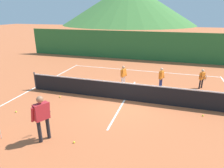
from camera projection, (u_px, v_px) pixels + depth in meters
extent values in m
plane|color=#BC6038|center=(125.00, 100.00, 10.35)|extent=(120.00, 120.00, 0.00)
cube|color=white|center=(141.00, 71.00, 15.53)|extent=(11.40, 0.08, 0.01)
cube|color=white|center=(33.00, 89.00, 11.89)|extent=(0.08, 11.88, 0.01)
cube|color=white|center=(125.00, 100.00, 10.35)|extent=(0.08, 5.94, 0.01)
cylinder|color=#333338|center=(35.00, 81.00, 11.65)|extent=(0.08, 0.08, 1.05)
cube|color=black|center=(125.00, 92.00, 10.19)|extent=(10.86, 0.02, 0.92)
cube|color=white|center=(125.00, 83.00, 10.03)|extent=(10.86, 0.03, 0.06)
cylinder|color=black|center=(40.00, 132.00, 6.86)|extent=(0.13, 0.13, 0.85)
cylinder|color=black|center=(48.00, 128.00, 7.08)|extent=(0.13, 0.13, 0.85)
cube|color=#B2262D|center=(41.00, 111.00, 6.72)|extent=(0.44, 0.56, 0.60)
sphere|color=#996B4C|center=(40.00, 99.00, 6.57)|extent=(0.24, 0.24, 0.24)
cylinder|color=#B2262D|center=(32.00, 115.00, 6.58)|extent=(0.25, 0.19, 0.58)
cylinder|color=#B2262D|center=(49.00, 109.00, 6.96)|extent=(0.20, 0.16, 0.59)
torus|color=#262628|center=(45.00, 108.00, 7.15)|extent=(0.15, 0.27, 0.29)
cylinder|color=black|center=(49.00, 111.00, 6.99)|extent=(0.21, 0.12, 0.03)
cylinder|color=silver|center=(124.00, 81.00, 12.30)|extent=(0.10, 0.10, 0.65)
cylinder|color=silver|center=(122.00, 82.00, 12.11)|extent=(0.10, 0.10, 0.65)
cube|color=orange|center=(123.00, 73.00, 12.02)|extent=(0.28, 0.42, 0.45)
sphere|color=tan|center=(123.00, 67.00, 11.90)|extent=(0.18, 0.18, 0.18)
cylinder|color=orange|center=(126.00, 72.00, 12.17)|extent=(0.19, 0.11, 0.44)
cylinder|color=orange|center=(122.00, 74.00, 11.84)|extent=(0.15, 0.10, 0.45)
cylinder|color=navy|center=(161.00, 83.00, 11.96)|extent=(0.09, 0.09, 0.63)
cylinder|color=navy|center=(160.00, 84.00, 11.78)|extent=(0.09, 0.09, 0.63)
cube|color=orange|center=(161.00, 75.00, 11.69)|extent=(0.28, 0.41, 0.44)
sphere|color=#DBAD84|center=(162.00, 69.00, 11.57)|extent=(0.17, 0.17, 0.17)
cylinder|color=orange|center=(163.00, 74.00, 11.83)|extent=(0.18, 0.12, 0.43)
cylinder|color=orange|center=(160.00, 76.00, 11.51)|extent=(0.14, 0.10, 0.43)
cylinder|color=black|center=(202.00, 83.00, 11.91)|extent=(0.09, 0.09, 0.59)
cylinder|color=black|center=(200.00, 84.00, 11.79)|extent=(0.09, 0.09, 0.59)
cube|color=orange|center=(202.00, 76.00, 11.68)|extent=(0.35, 0.37, 0.41)
sphere|color=#DBAD84|center=(203.00, 71.00, 11.57)|extent=(0.16, 0.16, 0.16)
cylinder|color=orange|center=(205.00, 76.00, 11.76)|extent=(0.16, 0.15, 0.40)
cylinder|color=orange|center=(201.00, 77.00, 11.56)|extent=(0.13, 0.13, 0.41)
torus|color=#262628|center=(205.00, 78.00, 11.34)|extent=(0.20, 0.24, 0.29)
cylinder|color=black|center=(201.00, 77.00, 11.53)|extent=(0.19, 0.16, 0.03)
sphere|color=yellow|center=(74.00, 142.00, 6.92)|extent=(0.07, 0.07, 0.07)
sphere|color=yellow|center=(203.00, 116.00, 8.71)|extent=(0.07, 0.07, 0.07)
sphere|color=yellow|center=(60.00, 97.00, 10.65)|extent=(0.07, 0.07, 0.07)
sphere|color=yellow|center=(16.00, 112.00, 9.05)|extent=(0.07, 0.07, 0.07)
cube|color=#286B33|center=(148.00, 46.00, 18.51)|extent=(25.07, 0.08, 2.70)
cone|color=#427A38|center=(129.00, 4.00, 72.36)|extent=(49.01, 49.01, 14.53)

